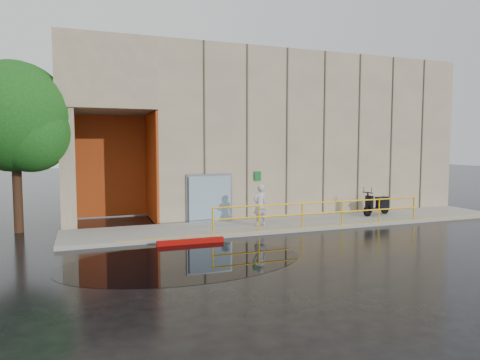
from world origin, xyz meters
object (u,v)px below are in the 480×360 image
Objects in this scene: scooter at (377,199)px; red_curb at (191,242)px; person at (260,205)px; tree_near at (19,121)px.

red_curb is at bearing 178.85° from scooter.
red_curb is (-3.35, -1.62, -0.93)m from person.
tree_near is at bearing 158.32° from scooter.
scooter is 16.09m from tree_near.
tree_near is (-9.20, 2.68, 3.43)m from person.
scooter is (6.37, 0.62, -0.07)m from person.
scooter is 0.27× the size of tree_near.
scooter reaches higher than red_curb.
scooter is 10.01m from red_curb.
person is 0.25× the size of tree_near.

